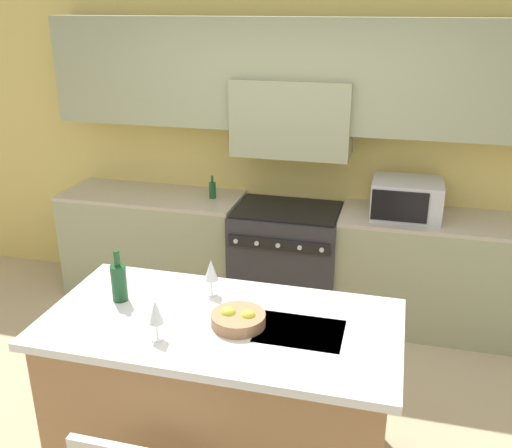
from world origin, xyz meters
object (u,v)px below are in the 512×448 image
Objects in this scene: microwave at (406,198)px; wine_glass_near at (156,313)px; wine_bottle at (119,282)px; fruit_bowl at (238,319)px; range_stove at (287,260)px; wine_glass_far at (211,271)px; oil_bottle_on_counter at (212,190)px.

wine_glass_near is (-1.16, -2.10, 0.00)m from microwave.
wine_bottle is 0.72m from fruit_bowl.
microwave reaches higher than range_stove.
wine_bottle is at bearing -158.26° from wine_glass_far.
oil_bottle_on_counter is at bearing 108.37° from wine_glass_far.
range_stove is 3.09× the size of wine_bottle.
oil_bottle_on_counter is at bearing 92.03° from wine_bottle.
fruit_bowl is at bearing -86.39° from range_stove.
microwave is 1.90m from wine_glass_far.
fruit_bowl is (0.12, -1.85, 0.52)m from range_stove.
microwave is at bearing 56.59° from wine_glass_far.
wine_glass_far is 1.10× the size of oil_bottle_on_counter.
fruit_bowl is at bearing 32.66° from wine_glass_near.
range_stove is 1.95m from wine_bottle.
wine_glass_near is at bearing -78.69° from oil_bottle_on_counter.
wine_glass_far reaches higher than oil_bottle_on_counter.
wine_bottle is at bearing 138.69° from wine_glass_near.
range_stove is 0.87m from oil_bottle_on_counter.
fruit_bowl is at bearing -7.40° from wine_bottle.
wine_glass_near is 0.77× the size of fruit_bowl.
microwave is 2.68× the size of oil_bottle_on_counter.
wine_glass_far is (0.47, 0.19, 0.03)m from wine_bottle.
fruit_bowl is 2.06m from oil_bottle_on_counter.
range_stove is at bearing -178.85° from microwave.
wine_bottle reaches higher than fruit_bowl.
wine_glass_far is (-0.12, -1.57, 0.63)m from range_stove.
wine_bottle is 1.39× the size of wine_glass_far.
wine_bottle is at bearing 172.60° from fruit_bowl.
fruit_bowl is (-0.81, -1.87, -0.11)m from microwave.
range_stove is 2.18m from wine_glass_near.
oil_bottle_on_counter reaches higher than range_stove.
fruit_bowl is at bearing -49.72° from wine_glass_far.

